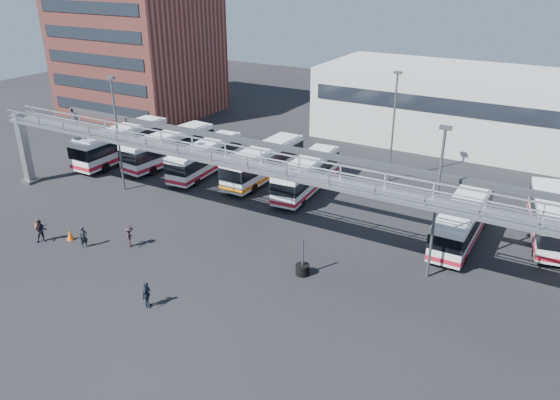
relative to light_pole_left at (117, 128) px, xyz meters
The scene contains 21 objects.
ground 18.78m from the light_pole_left, 26.57° to the right, with size 140.00×140.00×0.00m, color black.
gantry 16.14m from the light_pole_left, ahead, with size 51.40×5.15×7.10m.
apartment_building 28.52m from the light_pole_left, 129.29° to the left, with size 18.00×15.00×16.00m, color brown.
warehouse 41.07m from the light_pole_left, 46.97° to the left, with size 42.00×14.00×8.00m, color #9E9E99.
light_pole_left is the anchor object (origin of this frame).
light_pole_mid 28.02m from the light_pole_left, ahead, with size 0.70×0.35×10.21m.
light_pole_back 24.41m from the light_pole_left, 34.99° to the left, with size 0.70×0.35×10.21m.
bus_0 9.14m from the light_pole_left, 135.34° to the left, with size 2.66×11.37×3.45m.
bus_1 8.47m from the light_pole_left, 97.34° to the left, with size 3.52×10.91×3.26m.
bus_2 9.03m from the light_pole_left, 61.30° to the left, with size 3.00×10.13×3.03m.
bus_3 13.42m from the light_pole_left, 41.43° to the left, with size 2.73×10.78×3.26m.
bus_4 16.96m from the light_pole_left, 28.43° to the left, with size 3.05×10.21×3.06m.
bus_7 29.39m from the light_pole_left, 10.34° to the left, with size 2.39×10.23×3.10m.
bus_8 35.50m from the light_pole_left, 14.58° to the left, with size 4.13×10.39×3.08m.
pedestrian_a 11.90m from the light_pole_left, 60.12° to the right, with size 0.59×0.39×1.61m, color black.
pedestrian_b 11.66m from the light_pole_left, 78.66° to the right, with size 0.88×0.69×1.81m, color #241D29.
pedestrian_c 12.26m from the light_pole_left, 43.03° to the right, with size 1.03×0.59×1.59m, color black.
pedestrian_d 19.87m from the light_pole_left, 41.27° to the right, with size 0.98×0.41×1.68m, color #19222E.
cone_left 11.17m from the light_pole_left, 68.60° to the right, with size 0.49×0.49×0.78m, color #E75B0C.
cone_right 10.45m from the light_pole_left, 92.26° to the right, with size 0.45×0.45×0.71m, color #E75B0C.
tire_stack 21.98m from the light_pole_left, 13.08° to the right, with size 0.93×0.93×2.65m.
Camera 1 is at (19.00, -24.41, 19.03)m, focal length 35.00 mm.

